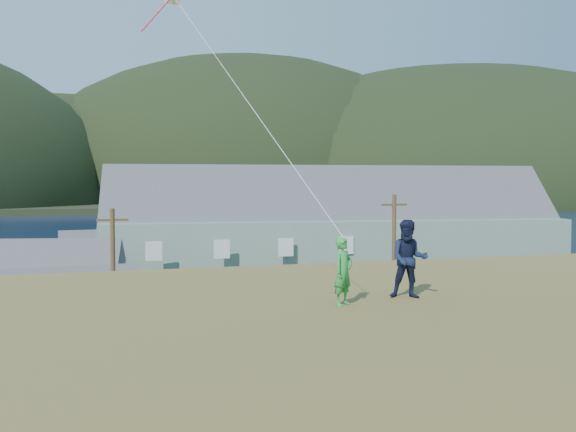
{
  "coord_description": "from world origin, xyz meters",
  "views": [
    {
      "loc": [
        -3.38,
        -32.66,
        9.9
      ],
      "look_at": [
        2.61,
        -12.48,
        8.8
      ],
      "focal_mm": 40.0,
      "sensor_mm": 36.0,
      "label": 1
    }
  ],
  "objects_px": {
    "lodge": "(333,235)",
    "shed_white": "(72,314)",
    "kite_flyer_green": "(343,271)",
    "shed_palegreen_near": "(42,290)",
    "wharf": "(74,270)",
    "shed_palegreen_far": "(124,266)",
    "kite_flyer_navy": "(409,259)"
  },
  "relations": [
    {
      "from": "wharf",
      "to": "shed_white",
      "type": "xyz_separation_m",
      "value": [
        1.08,
        -34.02,
        1.86
      ]
    },
    {
      "from": "wharf",
      "to": "shed_palegreen_far",
      "type": "xyz_separation_m",
      "value": [
        4.67,
        -16.03,
        2.26
      ]
    },
    {
      "from": "lodge",
      "to": "shed_palegreen_far",
      "type": "xyz_separation_m",
      "value": [
        -17.78,
        3.86,
        -2.59
      ]
    },
    {
      "from": "shed_white",
      "to": "kite_flyer_navy",
      "type": "xyz_separation_m",
      "value": [
        8.49,
        -25.18,
        5.81
      ]
    },
    {
      "from": "wharf",
      "to": "shed_palegreen_near",
      "type": "bearing_deg",
      "value": -92.07
    },
    {
      "from": "shed_white",
      "to": "kite_flyer_green",
      "type": "bearing_deg",
      "value": -80.24
    },
    {
      "from": "wharf",
      "to": "shed_palegreen_far",
      "type": "height_order",
      "value": "shed_palegreen_far"
    },
    {
      "from": "shed_palegreen_far",
      "to": "kite_flyer_navy",
      "type": "relative_size",
      "value": 6.0
    },
    {
      "from": "wharf",
      "to": "shed_palegreen_near",
      "type": "height_order",
      "value": "shed_palegreen_near"
    },
    {
      "from": "shed_palegreen_near",
      "to": "kite_flyer_green",
      "type": "relative_size",
      "value": 7.41
    },
    {
      "from": "kite_flyer_green",
      "to": "kite_flyer_navy",
      "type": "bearing_deg",
      "value": -21.41
    },
    {
      "from": "lodge",
      "to": "kite_flyer_green",
      "type": "xyz_separation_m",
      "value": [
        -14.68,
        -39.7,
        2.65
      ]
    },
    {
      "from": "shed_palegreen_near",
      "to": "shed_white",
      "type": "height_order",
      "value": "shed_palegreen_near"
    },
    {
      "from": "wharf",
      "to": "shed_palegreen_near",
      "type": "distance_m",
      "value": 27.77
    },
    {
      "from": "shed_white",
      "to": "kite_flyer_green",
      "type": "distance_m",
      "value": 27.03
    },
    {
      "from": "lodge",
      "to": "shed_white",
      "type": "height_order",
      "value": "lodge"
    },
    {
      "from": "shed_palegreen_near",
      "to": "shed_white",
      "type": "xyz_separation_m",
      "value": [
        2.08,
        -6.36,
        -0.45
      ]
    },
    {
      "from": "kite_flyer_green",
      "to": "shed_white",
      "type": "bearing_deg",
      "value": 70.71
    },
    {
      "from": "shed_palegreen_near",
      "to": "shed_palegreen_far",
      "type": "height_order",
      "value": "shed_palegreen_near"
    },
    {
      "from": "lodge",
      "to": "wharf",
      "type": "bearing_deg",
      "value": 144.79
    },
    {
      "from": "lodge",
      "to": "shed_palegreen_far",
      "type": "relative_size",
      "value": 3.66
    },
    {
      "from": "shed_palegreen_near",
      "to": "shed_palegreen_far",
      "type": "relative_size",
      "value": 1.01
    },
    {
      "from": "kite_flyer_green",
      "to": "wharf",
      "type": "bearing_deg",
      "value": 63.48
    },
    {
      "from": "shed_white",
      "to": "shed_palegreen_far",
      "type": "bearing_deg",
      "value": 73.82
    },
    {
      "from": "shed_palegreen_near",
      "to": "kite_flyer_navy",
      "type": "bearing_deg",
      "value": -60.18
    },
    {
      "from": "wharf",
      "to": "lodge",
      "type": "xyz_separation_m",
      "value": [
        22.45,
        -19.89,
        4.85
      ]
    },
    {
      "from": "shed_palegreen_near",
      "to": "kite_flyer_green",
      "type": "bearing_deg",
      "value": -63.35
    },
    {
      "from": "shed_palegreen_far",
      "to": "kite_flyer_green",
      "type": "bearing_deg",
      "value": -91.11
    },
    {
      "from": "lodge",
      "to": "kite_flyer_green",
      "type": "relative_size",
      "value": 26.84
    },
    {
      "from": "wharf",
      "to": "shed_palegreen_far",
      "type": "relative_size",
      "value": 2.36
    },
    {
      "from": "shed_white",
      "to": "wharf",
      "type": "bearing_deg",
      "value": 86.91
    },
    {
      "from": "shed_white",
      "to": "shed_palegreen_far",
      "type": "xyz_separation_m",
      "value": [
        3.59,
        17.99,
        0.39
      ]
    }
  ]
}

